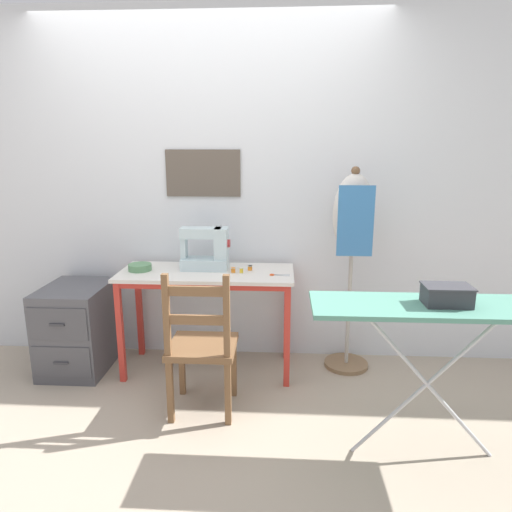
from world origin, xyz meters
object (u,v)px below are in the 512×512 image
object	(u,v)px
thread_spool_far_edge	(250,268)
dress_form	(353,229)
storage_box	(447,295)
fabric_bowl	(140,267)
scissors	(276,275)
thread_spool_mid_table	(241,270)
ironing_board	(434,313)
wooden_chair	(202,347)
sewing_machine	(208,250)
thread_spool_near_machine	(233,270)
filing_cabinet	(78,328)

from	to	relation	value
thread_spool_far_edge	dress_form	distance (m)	0.76
dress_form	storage_box	size ratio (longest dim) A/B	6.39
fabric_bowl	scissors	size ratio (longest dim) A/B	1.18
scissors	thread_spool_mid_table	xyz separation A→B (m)	(-0.24, 0.04, 0.02)
ironing_board	storage_box	world-z (taller)	storage_box
fabric_bowl	thread_spool_far_edge	world-z (taller)	fabric_bowl
dress_form	ironing_board	world-z (taller)	dress_form
scissors	wooden_chair	bearing A→B (deg)	-132.80
sewing_machine	ironing_board	bearing A→B (deg)	-36.22
scissors	thread_spool_far_edge	xyz separation A→B (m)	(-0.19, 0.11, 0.02)
dress_form	storage_box	world-z (taller)	dress_form
sewing_machine	dress_form	xyz separation A→B (m)	(1.01, 0.05, 0.15)
thread_spool_far_edge	wooden_chair	world-z (taller)	wooden_chair
ironing_board	storage_box	distance (m)	0.11
scissors	thread_spool_near_machine	xyz separation A→B (m)	(-0.30, 0.05, 0.02)
fabric_bowl	ironing_board	bearing A→B (deg)	-26.65
filing_cabinet	ironing_board	distance (m)	2.43
thread_spool_far_edge	dress_form	xyz separation A→B (m)	(0.71, 0.06, 0.27)
fabric_bowl	thread_spool_near_machine	size ratio (longest dim) A/B	4.30
sewing_machine	fabric_bowl	distance (m)	0.49
fabric_bowl	dress_form	world-z (taller)	dress_form
filing_cabinet	storage_box	xyz separation A→B (m)	(2.28, -0.85, 0.58)
filing_cabinet	ironing_board	bearing A→B (deg)	-20.80
thread_spool_far_edge	fabric_bowl	bearing A→B (deg)	-177.04
sewing_machine	wooden_chair	xyz separation A→B (m)	(0.05, -0.60, -0.46)
sewing_machine	dress_form	world-z (taller)	dress_form
thread_spool_mid_table	filing_cabinet	distance (m)	1.28
thread_spool_far_edge	scissors	bearing A→B (deg)	-30.56
thread_spool_far_edge	storage_box	xyz separation A→B (m)	(1.03, -0.92, 0.13)
thread_spool_mid_table	wooden_chair	world-z (taller)	wooden_chair
sewing_machine	ironing_board	size ratio (longest dim) A/B	0.29
ironing_board	storage_box	size ratio (longest dim) A/B	5.27
sewing_machine	fabric_bowl	bearing A→B (deg)	-173.19
thread_spool_far_edge	filing_cabinet	bearing A→B (deg)	-176.74
scissors	storage_box	distance (m)	1.17
thread_spool_near_machine	storage_box	size ratio (longest dim) A/B	0.16
thread_spool_mid_table	filing_cabinet	xyz separation A→B (m)	(-1.20, -0.00, -0.45)
wooden_chair	thread_spool_far_edge	bearing A→B (deg)	66.83
fabric_bowl	scissors	world-z (taller)	fabric_bowl
thread_spool_near_machine	scissors	bearing A→B (deg)	-8.86
thread_spool_mid_table	wooden_chair	xyz separation A→B (m)	(-0.19, -0.51, -0.34)
scissors	filing_cabinet	world-z (taller)	scissors
thread_spool_near_machine	thread_spool_far_edge	size ratio (longest dim) A/B	0.97
scissors	dress_form	size ratio (longest dim) A/B	0.09
thread_spool_near_machine	thread_spool_mid_table	world-z (taller)	same
sewing_machine	filing_cabinet	distance (m)	1.11
filing_cabinet	wooden_chair	bearing A→B (deg)	-27.03
sewing_machine	thread_spool_mid_table	distance (m)	0.29
sewing_machine	ironing_board	distance (m)	1.58
fabric_bowl	wooden_chair	bearing A→B (deg)	-46.02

